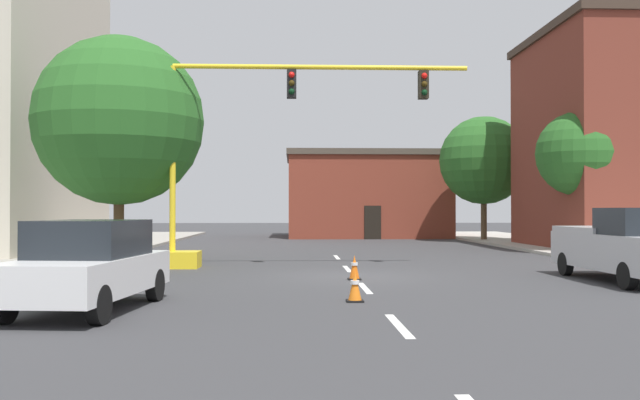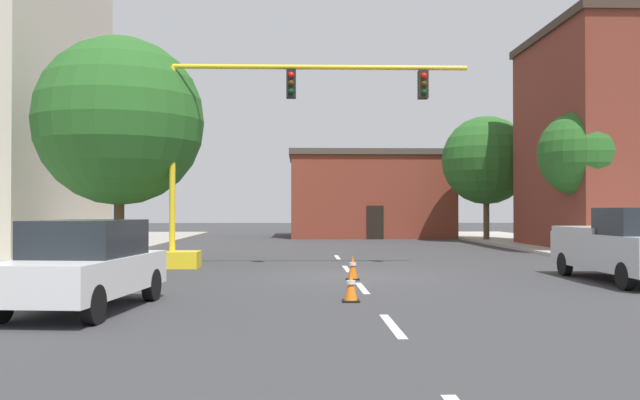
# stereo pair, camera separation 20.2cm
# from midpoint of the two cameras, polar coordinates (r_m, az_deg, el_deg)

# --- Properties ---
(ground_plane) EXTENTS (160.00, 160.00, 0.00)m
(ground_plane) POSITION_cam_midpoint_polar(r_m,az_deg,el_deg) (20.14, 2.55, -6.34)
(ground_plane) COLOR #38383A
(sidewalk_left) EXTENTS (6.00, 56.00, 0.14)m
(sidewalk_left) POSITION_cam_midpoint_polar(r_m,az_deg,el_deg) (29.84, -22.28, -4.34)
(sidewalk_left) COLOR #9E998E
(sidewalk_left) RESTS_ON ground_plane
(sidewalk_right) EXTENTS (6.00, 56.00, 0.14)m
(sidewalk_right) POSITION_cam_midpoint_polar(r_m,az_deg,el_deg) (31.14, 23.63, -4.18)
(sidewalk_right) COLOR #B2ADA3
(sidewalk_right) RESTS_ON ground_plane
(lane_stripe_seg_1) EXTENTS (0.16, 2.40, 0.01)m
(lane_stripe_seg_1) POSITION_cam_midpoint_polar(r_m,az_deg,el_deg) (11.76, 6.04, -10.29)
(lane_stripe_seg_1) COLOR silver
(lane_stripe_seg_1) RESTS_ON ground_plane
(lane_stripe_seg_2) EXTENTS (0.16, 2.40, 0.01)m
(lane_stripe_seg_2) POSITION_cam_midpoint_polar(r_m,az_deg,el_deg) (17.17, 3.39, -7.28)
(lane_stripe_seg_2) COLOR silver
(lane_stripe_seg_2) RESTS_ON ground_plane
(lane_stripe_seg_3) EXTENTS (0.16, 2.40, 0.01)m
(lane_stripe_seg_3) POSITION_cam_midpoint_polar(r_m,az_deg,el_deg) (22.62, 2.02, -5.72)
(lane_stripe_seg_3) COLOR silver
(lane_stripe_seg_3) RESTS_ON ground_plane
(lane_stripe_seg_4) EXTENTS (0.16, 2.40, 0.01)m
(lane_stripe_seg_4) POSITION_cam_midpoint_polar(r_m,az_deg,el_deg) (28.09, 1.19, -4.76)
(lane_stripe_seg_4) COLOR silver
(lane_stripe_seg_4) RESTS_ON ground_plane
(building_brick_center) EXTENTS (11.27, 9.20, 5.96)m
(building_brick_center) POSITION_cam_midpoint_polar(r_m,az_deg,el_deg) (49.49, 3.67, 0.42)
(building_brick_center) COLOR brown
(building_brick_center) RESTS_ON ground_plane
(traffic_signal_gantry) EXTENTS (10.83, 1.20, 6.83)m
(traffic_signal_gantry) POSITION_cam_midpoint_polar(r_m,az_deg,el_deg) (23.27, -8.74, 0.21)
(traffic_signal_gantry) COLOR yellow
(traffic_signal_gantry) RESTS_ON ground_plane
(tree_right_mid) EXTENTS (3.76, 3.76, 6.30)m
(tree_right_mid) POSITION_cam_midpoint_polar(r_m,az_deg,el_deg) (32.55, 20.50, 3.58)
(tree_right_mid) COLOR brown
(tree_right_mid) RESTS_ON ground_plane
(tree_right_far) EXTENTS (5.34, 5.34, 7.60)m
(tree_right_far) POSITION_cam_midpoint_polar(r_m,az_deg,el_deg) (42.94, 13.27, 3.20)
(tree_right_far) COLOR brown
(tree_right_far) RESTS_ON ground_plane
(tree_left_near) EXTENTS (5.92, 5.92, 8.02)m
(tree_left_near) POSITION_cam_midpoint_polar(r_m,az_deg,el_deg) (25.32, -16.52, 6.29)
(tree_left_near) COLOR #4C3823
(tree_left_near) RESTS_ON ground_plane
(pickup_truck_silver) EXTENTS (2.07, 5.42, 1.99)m
(pickup_truck_silver) POSITION_cam_midpoint_polar(r_m,az_deg,el_deg) (20.17, 23.83, -3.48)
(pickup_truck_silver) COLOR #BCBCC1
(pickup_truck_silver) RESTS_ON ground_plane
(sedan_white_near_left) EXTENTS (2.33, 4.68, 1.74)m
(sedan_white_near_left) POSITION_cam_midpoint_polar(r_m,az_deg,el_deg) (13.99, -18.99, -5.08)
(sedan_white_near_left) COLOR white
(sedan_white_near_left) RESTS_ON ground_plane
(traffic_cone_roadside_a) EXTENTS (0.36, 0.36, 0.68)m
(traffic_cone_roadside_a) POSITION_cam_midpoint_polar(r_m,az_deg,el_deg) (19.13, 2.56, -5.62)
(traffic_cone_roadside_a) COLOR black
(traffic_cone_roadside_a) RESTS_ON ground_plane
(traffic_cone_roadside_b) EXTENTS (0.36, 0.36, 0.64)m
(traffic_cone_roadside_b) POSITION_cam_midpoint_polar(r_m,az_deg,el_deg) (14.60, 2.51, -7.20)
(traffic_cone_roadside_b) COLOR black
(traffic_cone_roadside_b) RESTS_ON ground_plane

